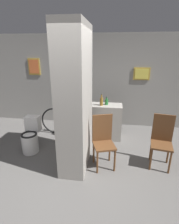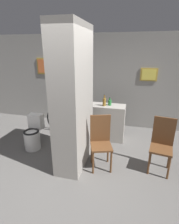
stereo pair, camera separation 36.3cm
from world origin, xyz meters
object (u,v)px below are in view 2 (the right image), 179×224
at_px(chair_near_pillar, 101,140).
at_px(chair_by_doorway, 162,143).
at_px(toilet, 33,134).
at_px(bottle_tall, 104,101).
at_px(bicycle, 77,121).

xyz_separation_m(chair_near_pillar, chair_by_doorway, (1.11, 0.17, 0.00)).
distance_m(chair_near_pillar, chair_by_doorway, 1.13).
relative_size(toilet, chair_by_doorway, 0.75).
relative_size(toilet, bottle_tall, 2.62).
distance_m(chair_near_pillar, bottle_tall, 1.19).
xyz_separation_m(toilet, chair_near_pillar, (1.63, -0.28, 0.23)).
distance_m(toilet, chair_by_doorway, 2.76).
xyz_separation_m(bicycle, bottle_tall, (0.73, -0.10, 0.62)).
xyz_separation_m(chair_by_doorway, bicycle, (-1.98, 1.03, -0.18)).
relative_size(toilet, bicycle, 0.43).
bearing_deg(chair_near_pillar, bicycle, 107.20).
bearing_deg(toilet, bicycle, 50.02).
distance_m(bicycle, bottle_tall, 0.96).
height_order(chair_by_doorway, bottle_tall, bottle_tall).
bearing_deg(bicycle, chair_near_pillar, -54.25).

